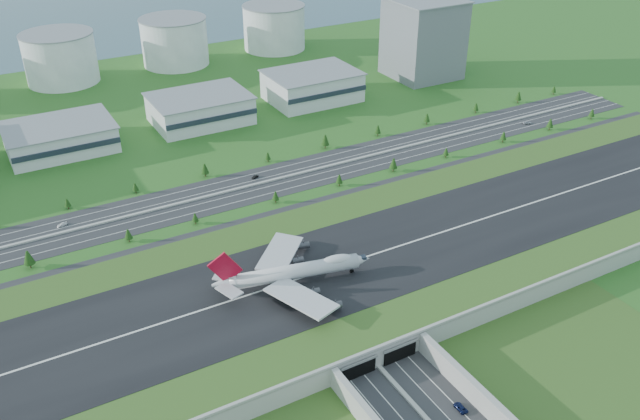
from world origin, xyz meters
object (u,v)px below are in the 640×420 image
car_5 (255,177)px  boeing_747 (293,272)px  car_6 (527,123)px  car_2 (461,408)px  car_7 (62,225)px  office_tower (423,39)px

car_5 → boeing_747: bearing=-38.8°
boeing_747 → car_6: (210.17, 88.14, -12.80)m
car_6 → boeing_747: bearing=134.9°
car_5 → car_6: car_6 is taller
car_2 → car_7: car_2 is taller
office_tower → car_5: (-177.77, -92.74, -26.69)m
office_tower → car_7: bearing=-161.4°
boeing_747 → car_2: 81.36m
office_tower → car_2: office_tower is taller
car_6 → car_7: 279.61m
office_tower → boeing_747: bearing=-136.7°
car_5 → car_7: size_ratio=0.86×
car_2 → office_tower: bearing=-124.0°
car_6 → car_7: bearing=109.0°
boeing_747 → office_tower: bearing=55.2°
office_tower → car_2: 333.45m
boeing_747 → car_7: boeing_747 is taller
office_tower → car_6: (1.93, -108.41, -26.63)m
car_5 → car_7: bearing=-112.2°
office_tower → car_6: size_ratio=10.17×
car_7 → car_2: bearing=12.2°
car_2 → car_5: 181.79m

